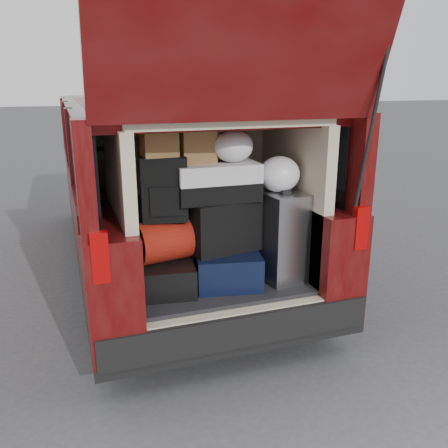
% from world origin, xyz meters
% --- Properties ---
extents(ground, '(80.00, 80.00, 0.00)m').
position_xyz_m(ground, '(0.00, 0.00, 0.00)').
color(ground, '#3A3A3C').
rests_on(ground, ground).
extents(minivan, '(1.90, 5.35, 2.77)m').
position_xyz_m(minivan, '(0.00, 1.86, 0.91)').
color(minivan, black).
rests_on(minivan, ground).
extents(load_floor, '(1.24, 1.05, 0.55)m').
position_xyz_m(load_floor, '(0.00, 0.28, 0.28)').
color(load_floor, black).
rests_on(load_floor, ground).
extents(black_hardshell, '(0.46, 0.58, 0.21)m').
position_xyz_m(black_hardshell, '(-0.38, 0.17, 0.66)').
color(black_hardshell, black).
rests_on(black_hardshell, load_floor).
extents(navy_hardshell, '(0.56, 0.64, 0.24)m').
position_xyz_m(navy_hardshell, '(0.07, 0.15, 0.67)').
color(navy_hardshell, black).
rests_on(navy_hardshell, load_floor).
extents(silver_roller, '(0.33, 0.47, 0.66)m').
position_xyz_m(silver_roller, '(0.45, 0.10, 0.88)').
color(silver_roller, silver).
rests_on(silver_roller, load_floor).
extents(red_duffel, '(0.50, 0.37, 0.29)m').
position_xyz_m(red_duffel, '(-0.36, 0.18, 0.91)').
color(red_duffel, maroon).
rests_on(red_duffel, black_hardshell).
extents(black_soft_case, '(0.56, 0.39, 0.37)m').
position_xyz_m(black_soft_case, '(0.05, 0.17, 0.98)').
color(black_soft_case, black).
rests_on(black_soft_case, navy_hardshell).
extents(backpack, '(0.33, 0.24, 0.44)m').
position_xyz_m(backpack, '(-0.37, 0.18, 1.27)').
color(backpack, black).
rests_on(backpack, red_duffel).
extents(twotone_duffel, '(0.59, 0.31, 0.26)m').
position_xyz_m(twotone_duffel, '(-0.00, 0.17, 1.30)').
color(twotone_duffel, silver).
rests_on(twotone_duffel, black_soft_case).
extents(grocery_sack_lower, '(0.24, 0.20, 0.21)m').
position_xyz_m(grocery_sack_lower, '(-0.39, 0.20, 1.60)').
color(grocery_sack_lower, olive).
rests_on(grocery_sack_lower, backpack).
extents(grocery_sack_upper, '(0.26, 0.22, 0.25)m').
position_xyz_m(grocery_sack_upper, '(-0.12, 0.25, 1.55)').
color(grocery_sack_upper, olive).
rests_on(grocery_sack_upper, twotone_duffel).
extents(plastic_bag_center, '(0.28, 0.27, 0.22)m').
position_xyz_m(plastic_bag_center, '(0.12, 0.17, 1.54)').
color(plastic_bag_center, white).
rests_on(plastic_bag_center, twotone_duffel).
extents(plastic_bag_right, '(0.34, 0.32, 0.26)m').
position_xyz_m(plastic_bag_right, '(0.44, 0.09, 1.34)').
color(plastic_bag_right, white).
rests_on(plastic_bag_right, silver_roller).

